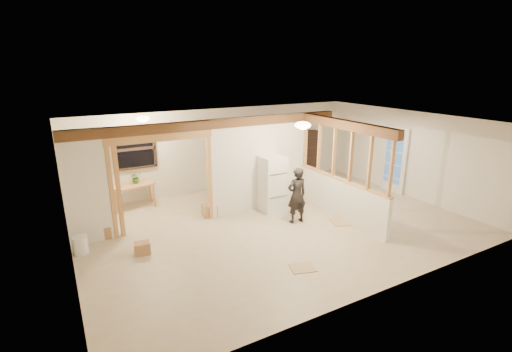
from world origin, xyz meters
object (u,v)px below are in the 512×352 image
woman (297,195)px  shop_vac (78,208)px  work_table (134,196)px  bookshelf (306,154)px  refrigerator (272,184)px

woman → shop_vac: 5.44m
work_table → shop_vac: work_table is taller
bookshelf → shop_vac: bearing=-176.7°
shop_vac → bookshelf: size_ratio=0.40×
work_table → bookshelf: (5.91, 0.19, 0.46)m
shop_vac → bookshelf: 7.35m
woman → bookshelf: bookshelf is taller
shop_vac → woman: bearing=-30.2°
work_table → bookshelf: 5.93m
shop_vac → bookshelf: bookshelf is taller
refrigerator → work_table: size_ratio=1.43×
refrigerator → shop_vac: 4.92m
work_table → bookshelf: bearing=-10.1°
refrigerator → shop_vac: refrigerator is taller
work_table → shop_vac: (-1.41, -0.23, -0.01)m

